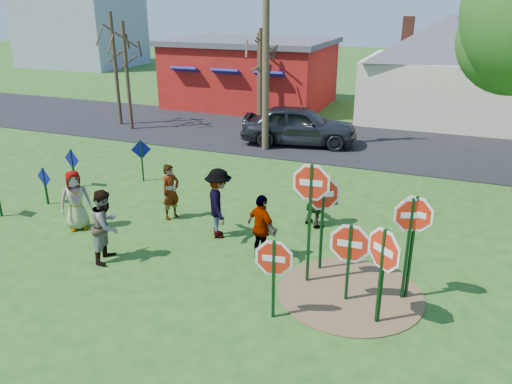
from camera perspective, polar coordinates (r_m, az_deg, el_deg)
ground at (r=13.63m, az=-7.35°, el=-5.56°), size 120.00×120.00×0.00m
road at (r=23.70m, az=6.01°, el=6.22°), size 120.00×7.50×0.04m
dirt_patch at (r=11.47m, az=10.69°, el=-11.25°), size 3.20×3.20×0.03m
red_building at (r=31.11m, az=-0.52°, el=13.56°), size 9.40×7.69×3.90m
cream_house at (r=28.78m, az=20.86°, el=13.54°), size 9.40×9.40×6.50m
distant_building at (r=53.02m, az=-19.47°, el=17.80°), size 10.00×8.00×8.00m
stop_sign_a at (r=9.91m, az=2.04°, el=-8.16°), size 1.04×0.15×1.88m
stop_sign_b at (r=10.82m, az=6.28°, el=-0.22°), size 1.12×0.10×2.99m
stop_sign_c at (r=10.79m, az=17.65°, el=-3.56°), size 0.98×0.34×2.52m
stop_sign_d at (r=10.74m, az=17.23°, el=-3.49°), size 0.95×0.36×2.49m
stop_sign_e at (r=10.62m, az=10.64°, el=-6.31°), size 1.17×0.09×1.95m
stop_sign_f at (r=9.90m, az=14.36°, el=-7.03°), size 0.92×0.76×2.23m
stop_sign_g at (r=11.54m, az=7.66°, el=-1.29°), size 0.92×0.59×2.48m
blue_diamond_b at (r=16.95m, az=-23.00°, el=1.08°), size 0.63×0.15×1.23m
blue_diamond_c at (r=18.19m, az=-20.24°, el=3.04°), size 0.69×0.15×1.36m
blue_diamond_d at (r=18.08m, az=-12.95°, el=4.08°), size 0.61×0.37×1.51m
person_a at (r=14.78m, az=-19.94°, el=-0.89°), size 0.97×0.99×1.72m
person_b at (r=14.79m, az=-9.72°, el=0.03°), size 0.58×0.71×1.67m
person_c at (r=12.76m, az=-16.76°, el=-3.68°), size 0.86×1.02×1.85m
person_d at (r=13.44m, az=-4.28°, el=-1.31°), size 1.25×1.44×1.94m
person_e at (r=12.26m, az=0.65°, el=-4.12°), size 1.08×0.86×1.71m
person_f at (r=14.20m, az=6.75°, el=-0.77°), size 1.53×1.26×1.64m
suv at (r=22.29m, az=4.97°, el=7.64°), size 5.34×2.94×1.72m
utility_pole at (r=20.79m, az=1.15°, el=17.77°), size 2.15×0.91×9.23m
bare_tree_west at (r=26.46m, az=-15.91°, el=15.01°), size 1.80×1.80×5.56m
bare_tree_east at (r=26.30m, az=0.33°, el=14.29°), size 1.80×1.80×4.54m
bare_tree_mid at (r=25.34m, az=-14.65°, el=14.29°), size 1.80×1.80×5.16m
bare_tree_extra at (r=24.78m, az=0.52°, el=14.31°), size 1.80×1.80×4.83m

